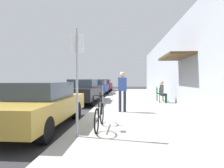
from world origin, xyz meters
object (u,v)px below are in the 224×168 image
Objects in this scene: pedestrian_standing at (122,88)px; seated_patron_0 at (163,91)px; parked_car_1 at (83,91)px; street_sign at (77,74)px; parking_meter at (103,92)px; bicycle_0 at (100,116)px; cafe_chair_1 at (159,93)px; parked_car_0 at (40,104)px; parked_car_2 at (98,87)px; cafe_chair_0 at (162,94)px; parked_car_3 at (104,85)px.

seated_patron_0 is at bearing 54.58° from pedestrian_standing.
street_sign is at bearing -77.94° from parked_car_1.
parking_meter is 0.78× the size of pedestrian_standing.
seated_patron_0 is at bearing 63.86° from bicycle_0.
pedestrian_standing is at bearing -50.07° from parking_meter.
bicycle_0 is at bearing -112.61° from cafe_chair_1.
parking_meter reaches higher than parked_car_0.
bicycle_0 is 1.97× the size of cafe_chair_1.
seated_patron_0 is (4.86, 5.52, 0.09)m from parked_car_0.
cafe_chair_0 is at bearing -53.66° from parked_car_2.
parked_car_0 is at bearing -131.34° from seated_patron_0.
street_sign is at bearing -85.36° from parked_car_3.
pedestrian_standing is (-2.26, -3.27, 0.50)m from cafe_chair_0.
parking_meter reaches higher than parked_car_2.
pedestrian_standing reaches higher than parking_meter.
pedestrian_standing reaches higher than cafe_chair_0.
parked_car_2 reaches higher than parked_car_0.
street_sign reaches higher than parked_car_2.
parked_car_0 is 17.28m from parked_car_3.
parked_car_0 reaches higher than bicycle_0.
seated_patron_0 is 4.02m from pedestrian_standing.
parked_car_3 is 5.06× the size of cafe_chair_1.
street_sign is at bearing -116.57° from seated_patron_0.
parked_car_3 is at bearing 99.58° from pedestrian_standing.
cafe_chair_1 is at bearing 53.32° from parked_car_0.
street_sign reaches higher than seated_patron_0.
parking_meter is at bearing 65.69° from parked_car_0.
parked_car_2 is 13.36m from street_sign.
parked_car_3 is at bearing 90.00° from parked_car_2.
seated_patron_0 is at bearing 63.43° from street_sign.
parked_car_1 is at bearing 176.42° from cafe_chair_0.
parking_meter is 1.55m from pedestrian_standing.
cafe_chair_0 is at bearing -89.94° from cafe_chair_1.
cafe_chair_0 is at bearing 49.06° from parked_car_0.
parked_car_1 reaches higher than bicycle_0.
cafe_chair_1 is (2.86, 6.87, 0.14)m from bicycle_0.
cafe_chair_0 is 0.20m from seated_patron_0.
parked_car_2 is (0.00, 12.05, 0.01)m from parked_car_0.
street_sign reaches higher than parking_meter.
cafe_chair_0 is (3.25, 2.10, -0.26)m from parking_meter.
parking_meter is (1.55, 3.43, 0.16)m from parked_car_0.
parked_car_2 is at bearing 90.00° from parked_car_0.
parked_car_2 is (0.00, 6.22, -0.03)m from parked_car_1.
bicycle_0 is 6.63m from seated_patron_0.
parking_meter is (1.55, -8.62, 0.15)m from parked_car_2.
cafe_chair_0 is (4.80, 5.53, -0.10)m from parked_car_0.
parked_car_2 is at bearing 96.46° from street_sign.
cafe_chair_0 is 0.67× the size of seated_patron_0.
parked_car_3 is 15.24m from pedestrian_standing.
bicycle_0 is (1.94, -6.26, -0.29)m from parked_car_1.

